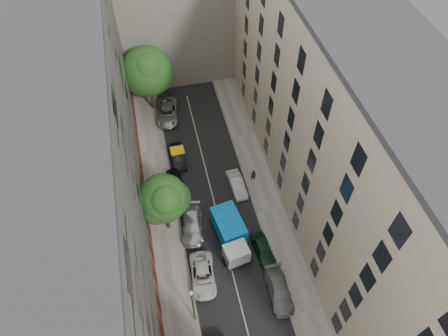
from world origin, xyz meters
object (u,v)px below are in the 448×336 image
object	(u,v)px
car_right_3	(237,184)
car_left_5	(178,156)
car_left_2	(203,275)
car_left_4	(177,183)
car_right_1	(279,291)
pedestrian	(253,175)
tree_mid	(164,200)
car_left_6	(167,112)
tree_far	(148,73)
tarp_truck	(231,234)
lamp_post	(193,303)
car_right_2	(264,250)
car_left_3	(192,225)

from	to	relation	value
car_right_3	car_left_5	bearing A→B (deg)	131.68
car_left_2	car_left_4	bearing A→B (deg)	98.57
car_right_1	car_right_3	bearing A→B (deg)	95.54
car_left_4	pedestrian	bearing A→B (deg)	-16.24
car_left_4	tree_mid	xyz separation A→B (m)	(-1.53, -4.93, 4.36)
car_left_6	tree_far	xyz separation A→B (m)	(-1.51, 1.80, 5.02)
tree_far	pedestrian	size ratio (longest dim) A/B	5.61
tarp_truck	lamp_post	size ratio (longest dim) A/B	1.03
tree_mid	car_left_2	bearing A→B (deg)	-69.60
car_right_3	car_right_1	bearing A→B (deg)	-90.67
car_right_3	tarp_truck	bearing A→B (deg)	-113.81
car_right_3	car_right_2	bearing A→B (deg)	-90.14
car_left_4	car_right_3	xyz separation A→B (m)	(6.32, -1.60, -0.03)
tree_far	pedestrian	xyz separation A→B (m)	(9.33, -14.02, -4.83)
car_left_4	car_right_3	bearing A→B (deg)	-23.96
car_left_2	lamp_post	distance (m)	5.04
lamp_post	car_left_6	bearing A→B (deg)	87.33
car_right_2	lamp_post	size ratio (longest dim) A/B	0.64
lamp_post	car_right_3	bearing A→B (deg)	61.66
car_right_1	tree_mid	distance (m)	13.27
car_left_2	car_left_6	distance (m)	22.28
car_right_2	lamp_post	xyz separation A→B (m)	(-7.61, -4.78, 3.26)
car_right_2	pedestrian	xyz separation A→B (m)	(1.42, 8.85, 0.27)
car_left_5	car_left_6	xyz separation A→B (m)	(-0.19, 7.48, 0.09)
car_left_3	car_right_2	xyz separation A→B (m)	(6.21, -4.28, -0.06)
car_left_2	car_left_5	distance (m)	14.80
car_left_4	car_left_3	bearing A→B (deg)	-92.32
car_left_3	car_right_2	distance (m)	7.54
car_left_6	car_left_2	bearing A→B (deg)	-81.45
car_left_5	tree_far	distance (m)	10.73
car_left_5	car_right_1	xyz separation A→B (m)	(6.40, -17.80, 0.03)
car_left_5	car_right_1	world-z (taller)	car_right_1
car_left_5	tarp_truck	bearing A→B (deg)	-74.99
car_left_5	car_left_2	bearing A→B (deg)	-91.28
car_left_2	car_left_6	world-z (taller)	car_left_6
tree_mid	pedestrian	world-z (taller)	tree_mid
car_left_2	car_left_6	bearing A→B (deg)	95.30
car_left_6	lamp_post	distance (m)	26.09
tree_far	pedestrian	bearing A→B (deg)	-56.36
tarp_truck	car_right_2	distance (m)	3.53
car_left_4	car_right_1	bearing A→B (deg)	-72.82
car_left_4	car_left_5	size ratio (longest dim) A/B	1.00
lamp_post	car_left_4	bearing A→B (deg)	87.34
car_left_2	car_right_3	size ratio (longest dim) A/B	1.20
car_right_3	tree_mid	size ratio (longest dim) A/B	0.53
tarp_truck	car_left_6	bearing A→B (deg)	91.53
tree_mid	car_left_3	bearing A→B (deg)	-14.54
car_left_3	car_left_4	xyz separation A→B (m)	(-0.72, 5.51, -0.04)
car_right_1	tarp_truck	bearing A→B (deg)	117.78
car_left_3	car_left_4	world-z (taller)	car_left_3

